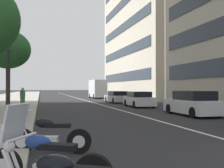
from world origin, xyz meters
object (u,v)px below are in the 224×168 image
object	(u,v)px
car_far_down_avenue	(193,104)
delivery_van_ahead	(98,89)
car_approaching_light	(139,100)
motorcycle_nearest_camera	(50,137)
street_lamp_with_banners	(16,37)
car_mid_block_traffic	(117,97)
street_tree_by_lamp_post	(8,50)
pedestrian_on_plaza	(23,98)
motorcycle_under_tarp	(46,164)

from	to	relation	value
car_far_down_avenue	delivery_van_ahead	bearing A→B (deg)	0.35
delivery_van_ahead	car_approaching_light	bearing A→B (deg)	178.99
motorcycle_nearest_camera	street_lamp_with_banners	world-z (taller)	street_lamp_with_banners
motorcycle_nearest_camera	street_lamp_with_banners	xyz separation A→B (m)	(10.28, 1.67, 4.34)
car_approaching_light	street_lamp_with_banners	bearing A→B (deg)	120.21
motorcycle_nearest_camera	car_mid_block_traffic	bearing A→B (deg)	-94.91
street_tree_by_lamp_post	pedestrian_on_plaza	bearing A→B (deg)	-41.28
street_lamp_with_banners	pedestrian_on_plaza	world-z (taller)	street_lamp_with_banners
street_lamp_with_banners	car_far_down_avenue	bearing A→B (deg)	-104.71
motorcycle_nearest_camera	car_far_down_avenue	bearing A→B (deg)	-123.95
car_far_down_avenue	car_approaching_light	world-z (taller)	car_far_down_avenue
motorcycle_under_tarp	car_approaching_light	distance (m)	19.75
motorcycle_nearest_camera	delivery_van_ahead	xyz separation A→B (m)	(35.40, -8.64, 1.13)
pedestrian_on_plaza	car_mid_block_traffic	bearing A→B (deg)	-123.06
car_far_down_avenue	street_lamp_with_banners	size ratio (longest dim) A/B	0.58
car_approaching_light	car_mid_block_traffic	size ratio (longest dim) A/B	0.92
motorcycle_nearest_camera	car_far_down_avenue	distance (m)	11.55
delivery_van_ahead	street_lamp_with_banners	world-z (taller)	street_lamp_with_banners
car_mid_block_traffic	delivery_van_ahead	bearing A→B (deg)	-3.14
car_approaching_light	car_far_down_avenue	bearing A→B (deg)	-173.35
delivery_van_ahead	street_lamp_with_banners	size ratio (longest dim) A/B	0.71
street_tree_by_lamp_post	pedestrian_on_plaza	world-z (taller)	street_tree_by_lamp_post
car_far_down_avenue	car_approaching_light	size ratio (longest dim) A/B	1.02
motorcycle_under_tarp	delivery_van_ahead	world-z (taller)	delivery_van_ahead
motorcycle_under_tarp	delivery_van_ahead	distance (m)	38.91
delivery_van_ahead	street_tree_by_lamp_post	distance (m)	25.20
car_mid_block_traffic	street_lamp_with_banners	bearing A→B (deg)	139.68
delivery_van_ahead	street_tree_by_lamp_post	size ratio (longest dim) A/B	0.97
car_mid_block_traffic	delivery_van_ahead	world-z (taller)	delivery_van_ahead
delivery_van_ahead	street_lamp_with_banners	bearing A→B (deg)	157.92
car_mid_block_traffic	motorcycle_nearest_camera	bearing A→B (deg)	158.83
street_tree_by_lamp_post	motorcycle_nearest_camera	bearing A→B (deg)	-169.25
motorcycle_under_tarp	delivery_van_ahead	bearing A→B (deg)	-73.88
motorcycle_under_tarp	motorcycle_nearest_camera	distance (m)	2.50
car_approaching_light	car_mid_block_traffic	bearing A→B (deg)	3.09
car_mid_block_traffic	car_approaching_light	bearing A→B (deg)	179.21
motorcycle_nearest_camera	pedestrian_on_plaza	xyz separation A→B (m)	(14.02, 1.51, 0.51)
motorcycle_nearest_camera	car_approaching_light	bearing A→B (deg)	-102.85
car_approaching_light	street_lamp_with_banners	size ratio (longest dim) A/B	0.57
car_far_down_avenue	street_tree_by_lamp_post	xyz separation A→B (m)	(5.39, 11.19, 3.64)
car_far_down_avenue	delivery_van_ahead	xyz separation A→B (m)	(27.84, 0.09, 0.84)
motorcycle_under_tarp	car_far_down_avenue	xyz separation A→B (m)	(10.05, -8.88, 0.29)
car_approaching_light	street_tree_by_lamp_post	world-z (taller)	street_tree_by_lamp_post
car_far_down_avenue	street_lamp_with_banners	distance (m)	11.49
pedestrian_on_plaza	car_approaching_light	bearing A→B (deg)	-155.59
street_lamp_with_banners	street_tree_by_lamp_post	distance (m)	2.80
car_mid_block_traffic	street_lamp_with_banners	distance (m)	16.09
motorcycle_nearest_camera	car_mid_block_traffic	world-z (taller)	car_mid_block_traffic
motorcycle_nearest_camera	pedestrian_on_plaza	size ratio (longest dim) A/B	1.32
car_mid_block_traffic	pedestrian_on_plaza	xyz separation A→B (m)	(-8.31, 9.68, 0.30)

